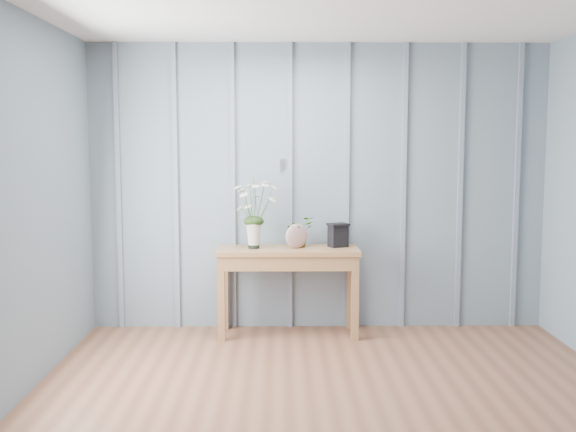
{
  "coord_description": "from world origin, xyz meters",
  "views": [
    {
      "loc": [
        -0.34,
        -3.66,
        1.64
      ],
      "look_at": [
        -0.27,
        1.94,
        1.03
      ],
      "focal_mm": 42.0,
      "sensor_mm": 36.0,
      "label": 1
    }
  ],
  "objects_px": {
    "sideboard": "(288,261)",
    "carved_box": "(338,235)",
    "daisy_vase": "(254,204)",
    "felt_disc_vessel": "(296,236)"
  },
  "relations": [
    {
      "from": "sideboard",
      "to": "daisy_vase",
      "type": "relative_size",
      "value": 2.0
    },
    {
      "from": "sideboard",
      "to": "carved_box",
      "type": "bearing_deg",
      "value": 7.78
    },
    {
      "from": "sideboard",
      "to": "carved_box",
      "type": "relative_size",
      "value": 5.87
    },
    {
      "from": "felt_disc_vessel",
      "to": "carved_box",
      "type": "xyz_separation_m",
      "value": [
        0.36,
        0.08,
        -0.0
      ]
    },
    {
      "from": "daisy_vase",
      "to": "felt_disc_vessel",
      "type": "height_order",
      "value": "daisy_vase"
    },
    {
      "from": "sideboard",
      "to": "daisy_vase",
      "type": "xyz_separation_m",
      "value": [
        -0.29,
        -0.01,
        0.49
      ]
    },
    {
      "from": "carved_box",
      "to": "daisy_vase",
      "type": "bearing_deg",
      "value": -174.45
    },
    {
      "from": "sideboard",
      "to": "felt_disc_vessel",
      "type": "relative_size",
      "value": 5.69
    },
    {
      "from": "felt_disc_vessel",
      "to": "carved_box",
      "type": "relative_size",
      "value": 1.03
    },
    {
      "from": "felt_disc_vessel",
      "to": "sideboard",
      "type": "bearing_deg",
      "value": 136.27
    }
  ]
}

